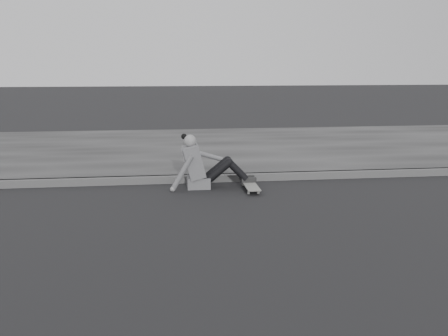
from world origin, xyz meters
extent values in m
plane|color=black|center=(0.00, 0.00, 0.00)|extent=(80.00, 80.00, 0.00)
cube|color=#4A4A4A|center=(0.00, 2.58, 0.06)|extent=(24.00, 0.16, 0.12)
cube|color=#323232|center=(0.00, 5.60, 0.06)|extent=(24.00, 6.00, 0.12)
cylinder|color=gray|center=(0.65, 1.68, 0.03)|extent=(0.03, 0.05, 0.05)
cylinder|color=gray|center=(0.80, 1.68, 0.03)|extent=(0.03, 0.05, 0.05)
cylinder|color=gray|center=(0.65, 2.20, 0.03)|extent=(0.03, 0.05, 0.05)
cylinder|color=gray|center=(0.80, 2.20, 0.03)|extent=(0.03, 0.05, 0.05)
cube|color=#2B2A2D|center=(0.73, 1.68, 0.06)|extent=(0.16, 0.04, 0.03)
cube|color=#2B2A2D|center=(0.73, 2.20, 0.06)|extent=(0.16, 0.04, 0.03)
cube|color=slate|center=(0.73, 1.94, 0.08)|extent=(0.20, 0.78, 0.02)
cube|color=#5A5A5D|center=(-0.07, 2.19, 0.09)|extent=(0.36, 0.34, 0.18)
cube|color=#5A5A5D|center=(-0.14, 2.19, 0.43)|extent=(0.37, 0.40, 0.57)
cube|color=#5A5A5D|center=(-0.27, 2.19, 0.55)|extent=(0.14, 0.30, 0.20)
cylinder|color=gray|center=(-0.19, 2.19, 0.67)|extent=(0.09, 0.09, 0.08)
sphere|color=gray|center=(-0.20, 2.19, 0.76)|extent=(0.20, 0.20, 0.20)
sphere|color=black|center=(-0.29, 2.21, 0.83)|extent=(0.09, 0.09, 0.09)
cylinder|color=black|center=(0.24, 2.10, 0.28)|extent=(0.43, 0.13, 0.39)
cylinder|color=black|center=(0.24, 2.28, 0.28)|extent=(0.43, 0.13, 0.39)
cylinder|color=black|center=(0.54, 2.10, 0.28)|extent=(0.35, 0.11, 0.36)
cylinder|color=black|center=(0.54, 2.28, 0.28)|extent=(0.35, 0.11, 0.36)
sphere|color=black|center=(0.41, 2.10, 0.42)|extent=(0.13, 0.13, 0.13)
sphere|color=black|center=(0.41, 2.28, 0.42)|extent=(0.13, 0.13, 0.13)
cube|color=black|center=(0.73, 2.10, 0.12)|extent=(0.24, 0.08, 0.07)
cube|color=black|center=(0.73, 2.28, 0.12)|extent=(0.24, 0.08, 0.07)
cylinder|color=#5A5A5D|center=(-0.34, 1.98, 0.29)|extent=(0.38, 0.08, 0.58)
sphere|color=gray|center=(-0.49, 1.97, 0.04)|extent=(0.08, 0.08, 0.08)
cylinder|color=#5A5A5D|center=(0.10, 2.35, 0.49)|extent=(0.48, 0.08, 0.21)
camera|label=1|loc=(-0.63, -5.57, 1.95)|focal=40.00mm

